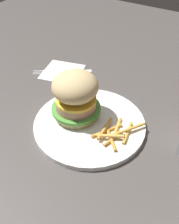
# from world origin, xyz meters

# --- Properties ---
(ground_plane) EXTENTS (1.60, 1.60, 0.00)m
(ground_plane) POSITION_xyz_m (0.00, 0.00, 0.00)
(ground_plane) COLOR #47423F
(plate) EXTENTS (0.25, 0.25, 0.01)m
(plate) POSITION_xyz_m (-0.02, 0.02, 0.01)
(plate) COLOR white
(plate) RESTS_ON ground_plane
(sandwich) EXTENTS (0.11, 0.11, 0.11)m
(sandwich) POSITION_xyz_m (0.02, 0.01, 0.07)
(sandwich) COLOR tan
(sandwich) RESTS_ON plate
(fries_pile) EXTENTS (0.09, 0.10, 0.01)m
(fries_pile) POSITION_xyz_m (-0.08, 0.02, 0.02)
(fries_pile) COLOR gold
(fries_pile) RESTS_ON plate
(napkin) EXTENTS (0.13, 0.13, 0.00)m
(napkin) POSITION_xyz_m (0.17, -0.13, 0.00)
(napkin) COLOR white
(napkin) RESTS_ON ground_plane
(fork) EXTENTS (0.15, 0.11, 0.00)m
(fork) POSITION_xyz_m (0.17, -0.13, 0.00)
(fork) COLOR silver
(fork) RESTS_ON napkin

